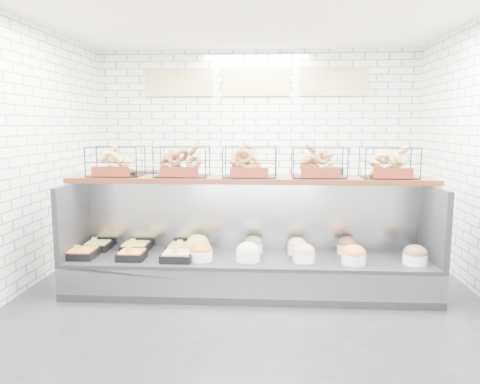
{
  "coord_description": "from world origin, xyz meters",
  "views": [
    {
      "loc": [
        0.22,
        -4.71,
        1.83
      ],
      "look_at": [
        -0.11,
        0.45,
        1.1
      ],
      "focal_mm": 35.0,
      "sensor_mm": 36.0,
      "label": 1
    }
  ],
  "objects": [
    {
      "name": "bagel_shelf",
      "position": [
        0.0,
        0.52,
        1.39
      ],
      "size": [
        4.1,
        0.5,
        0.4
      ],
      "color": "#441E0E",
      "rests_on": "display_case"
    },
    {
      "name": "display_case",
      "position": [
        -0.01,
        0.34,
        0.33
      ],
      "size": [
        4.0,
        0.9,
        1.2
      ],
      "color": "black",
      "rests_on": "ground"
    },
    {
      "name": "room_shell",
      "position": [
        0.0,
        0.6,
        2.06
      ],
      "size": [
        5.02,
        5.51,
        3.01
      ],
      "color": "white",
      "rests_on": "ground"
    },
    {
      "name": "prep_counter",
      "position": [
        -0.01,
        2.43,
        0.47
      ],
      "size": [
        4.0,
        0.6,
        1.2
      ],
      "color": "#93969B",
      "rests_on": "ground"
    },
    {
      "name": "ground",
      "position": [
        0.0,
        0.0,
        0.0
      ],
      "size": [
        5.5,
        5.5,
        0.0
      ],
      "primitive_type": "plane",
      "color": "black",
      "rests_on": "ground"
    }
  ]
}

